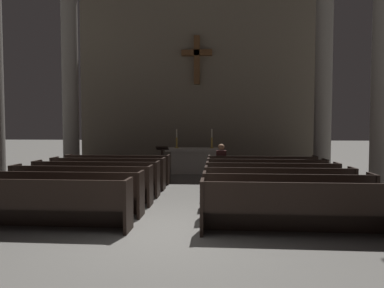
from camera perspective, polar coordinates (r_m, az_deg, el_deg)
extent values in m
plane|color=#66635E|center=(6.42, -4.41, -14.15)|extent=(80.00, 80.00, 0.00)
cube|color=black|center=(7.03, -23.75, -9.29)|extent=(3.27, 0.40, 0.05)
cube|color=black|center=(6.79, -24.69, -7.39)|extent=(3.27, 0.05, 0.50)
cube|color=black|center=(7.24, -23.03, -10.76)|extent=(3.27, 0.04, 0.40)
cube|color=black|center=(6.41, -10.39, -9.82)|extent=(0.06, 0.50, 0.95)
cube|color=black|center=(7.93, -20.27, -7.85)|extent=(3.27, 0.40, 0.05)
cube|color=black|center=(7.68, -21.00, -6.13)|extent=(3.27, 0.05, 0.50)
cube|color=black|center=(8.13, -19.71, -9.19)|extent=(3.27, 0.04, 0.40)
cube|color=black|center=(7.37, -8.38, -8.11)|extent=(0.06, 0.50, 0.95)
cube|color=black|center=(8.85, -17.52, -6.69)|extent=(3.27, 0.40, 0.05)
cube|color=black|center=(8.60, -18.11, -5.12)|extent=(3.27, 0.05, 0.50)
cube|color=black|center=(9.05, -17.07, -7.91)|extent=(3.27, 0.04, 0.40)
cube|color=black|center=(8.35, -6.85, -6.79)|extent=(0.06, 0.50, 0.95)
cube|color=black|center=(9.56, -26.92, -5.85)|extent=(0.06, 0.50, 0.95)
cube|color=black|center=(9.79, -15.31, -5.73)|extent=(3.27, 0.40, 0.05)
cube|color=black|center=(9.54, -15.78, -4.30)|extent=(3.27, 0.05, 0.50)
cube|color=black|center=(9.99, -14.94, -6.86)|extent=(3.27, 0.04, 0.40)
cube|color=black|center=(9.34, -5.65, -5.74)|extent=(0.06, 0.50, 0.95)
cube|color=black|center=(10.43, -24.02, -5.07)|extent=(0.06, 0.50, 0.95)
cube|color=black|center=(10.74, -13.49, -4.94)|extent=(3.27, 0.40, 0.05)
cube|color=black|center=(10.50, -13.88, -3.62)|extent=(3.27, 0.05, 0.50)
cube|color=black|center=(10.95, -13.19, -5.98)|extent=(3.27, 0.04, 0.40)
cube|color=black|center=(10.34, -4.68, -4.90)|extent=(0.06, 0.50, 0.95)
cube|color=black|center=(11.33, -21.58, -4.40)|extent=(0.06, 0.50, 0.95)
cube|color=black|center=(11.71, -11.97, -4.27)|extent=(3.27, 0.40, 0.05)
cube|color=black|center=(11.46, -12.30, -3.05)|extent=(3.27, 0.05, 0.50)
cube|color=black|center=(11.91, -11.72, -5.24)|extent=(3.27, 0.04, 0.40)
cube|color=black|center=(11.33, -3.88, -4.20)|extent=(0.06, 0.50, 0.95)
cube|color=black|center=(12.25, -19.51, -3.82)|extent=(0.06, 0.50, 0.95)
cube|color=black|center=(6.39, 17.00, -10.39)|extent=(3.27, 0.40, 0.05)
cube|color=black|center=(6.12, 17.51, -8.36)|extent=(3.27, 0.05, 0.50)
cube|color=black|center=(6.62, 16.62, -11.94)|extent=(3.27, 0.04, 0.40)
cube|color=black|center=(6.21, 1.68, -10.18)|extent=(0.06, 0.50, 0.95)
cube|color=black|center=(7.37, 15.23, -8.59)|extent=(3.27, 0.40, 0.05)
cube|color=black|center=(7.10, 15.61, -6.78)|extent=(3.27, 0.05, 0.50)
cube|color=black|center=(7.59, 14.94, -9.99)|extent=(3.27, 0.04, 0.40)
cube|color=black|center=(7.21, 2.04, -8.34)|extent=(0.06, 0.50, 0.95)
cube|color=black|center=(7.83, 27.41, -7.77)|extent=(0.06, 0.50, 0.95)
cube|color=black|center=(8.35, 13.88, -7.21)|extent=(3.27, 0.40, 0.05)
cube|color=black|center=(8.09, 14.18, -5.57)|extent=(3.27, 0.05, 0.50)
cube|color=black|center=(8.57, 13.66, -8.48)|extent=(3.27, 0.04, 0.40)
cube|color=black|center=(8.21, 2.31, -6.95)|extent=(0.06, 0.50, 0.95)
cube|color=black|center=(8.76, 24.77, -6.59)|extent=(0.06, 0.50, 0.95)
cube|color=black|center=(9.34, 12.83, -6.12)|extent=(3.27, 0.40, 0.05)
cube|color=black|center=(9.08, 13.06, -4.63)|extent=(3.27, 0.05, 0.50)
cube|color=black|center=(9.55, 12.65, -7.28)|extent=(3.27, 0.04, 0.40)
cube|color=black|center=(9.21, 2.52, -5.86)|extent=(0.06, 0.50, 0.95)
cube|color=black|center=(9.70, 22.65, -5.63)|extent=(0.06, 0.50, 0.95)
cube|color=black|center=(10.34, 11.98, -5.23)|extent=(3.27, 0.40, 0.05)
cube|color=black|center=(10.08, 12.17, -3.87)|extent=(3.27, 0.05, 0.50)
cube|color=black|center=(10.55, 11.84, -6.30)|extent=(3.27, 0.04, 0.40)
cube|color=black|center=(10.22, 2.69, -4.98)|extent=(0.06, 0.50, 0.95)
cube|color=black|center=(10.66, 20.92, -4.84)|extent=(0.06, 0.50, 0.95)
cube|color=black|center=(11.34, 11.28, -4.50)|extent=(3.27, 0.40, 0.05)
cube|color=black|center=(11.08, 11.44, -3.24)|extent=(3.27, 0.05, 0.50)
cube|color=black|center=(11.54, 11.16, -5.49)|extent=(3.27, 0.04, 0.40)
cube|color=black|center=(11.23, 2.82, -4.26)|extent=(0.06, 0.50, 0.95)
cube|color=black|center=(11.63, 19.47, -4.18)|extent=(0.06, 0.50, 0.95)
cube|color=gray|center=(9.52, 28.71, -8.23)|extent=(0.87, 0.87, 0.20)
cube|color=gray|center=(14.64, -19.07, -4.21)|extent=(0.87, 0.87, 0.20)
cylinder|color=gray|center=(14.65, -19.32, 10.07)|extent=(0.62, 0.62, 7.48)
cube|color=gray|center=(14.01, 20.44, -4.55)|extent=(0.87, 0.87, 0.20)
cylinder|color=gray|center=(14.02, 20.72, 10.37)|extent=(0.62, 0.62, 7.48)
cube|color=#BCB7AD|center=(13.88, 0.36, -3.02)|extent=(1.76, 0.72, 0.88)
cube|color=#BCB7AD|center=(13.84, 0.36, -0.96)|extent=(2.20, 0.90, 0.12)
cube|color=silver|center=(13.83, 0.36, -0.69)|extent=(2.09, 0.85, 0.01)
cylinder|color=#B79338|center=(13.89, -2.52, -0.61)|extent=(0.16, 0.16, 0.02)
cylinder|color=#B79338|center=(13.88, -2.53, 0.20)|extent=(0.07, 0.07, 0.42)
cylinder|color=silver|center=(13.87, -2.53, 1.77)|extent=(0.04, 0.04, 0.34)
cylinder|color=#B79338|center=(13.80, 3.26, -0.63)|extent=(0.16, 0.16, 0.02)
cylinder|color=#B79338|center=(13.79, 3.26, 0.18)|extent=(0.07, 0.07, 0.42)
cylinder|color=silver|center=(13.78, 3.27, 1.76)|extent=(0.04, 0.04, 0.34)
cube|color=#706656|center=(15.98, 0.85, 11.86)|extent=(10.67, 0.25, 8.71)
cube|color=brown|center=(15.81, 0.80, 13.56)|extent=(0.25, 0.25, 2.11)
cube|color=brown|center=(15.87, 0.80, 14.68)|extent=(1.35, 0.25, 0.25)
cylinder|color=black|center=(12.87, -4.88, -5.39)|extent=(0.36, 0.36, 0.04)
cylinder|color=black|center=(12.81, -4.89, -3.15)|extent=(0.10, 0.10, 1.05)
cube|color=black|center=(12.76, -4.90, -0.67)|extent=(0.44, 0.31, 0.15)
cube|color=#26262B|center=(11.46, 4.77, -5.39)|extent=(0.24, 0.14, 0.45)
cube|color=#26262B|center=(11.29, 4.79, -4.05)|extent=(0.28, 0.36, 0.12)
cube|color=#381919|center=(11.12, 4.80, -2.45)|extent=(0.32, 0.20, 0.54)
sphere|color=#9E7051|center=(11.09, 4.81, -0.49)|extent=(0.20, 0.20, 0.20)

